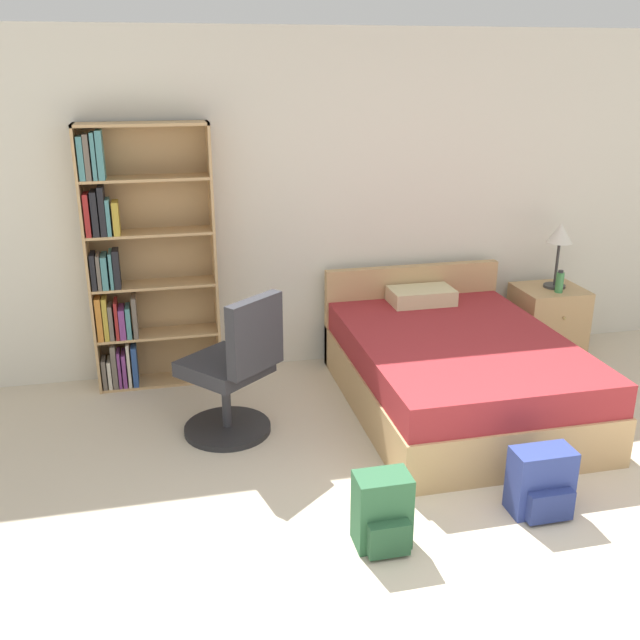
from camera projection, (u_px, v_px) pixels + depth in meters
ground_plane at (534, 635)px, 3.10m from camera, size 14.00×14.00×0.00m
wall_back at (347, 203)px, 5.62m from camera, size 9.00×0.06×2.60m
bookshelf at (135, 265)px, 5.22m from camera, size 0.93×0.26×1.96m
bed at (453, 368)px, 5.10m from camera, size 1.46×2.00×0.80m
office_chair at (234, 374)px, 4.62m from camera, size 0.71×0.72×1.00m
nightstand at (547, 322)px, 5.98m from camera, size 0.53×0.50×0.59m
table_lamp at (560, 238)px, 5.77m from camera, size 0.21×0.21×0.54m
water_bottle at (560, 282)px, 5.75m from camera, size 0.06×0.06×0.18m
backpack_blue at (542, 483)px, 3.90m from camera, size 0.34×0.24×0.38m
backpack_green at (383, 513)px, 3.63m from camera, size 0.28×0.25×0.40m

